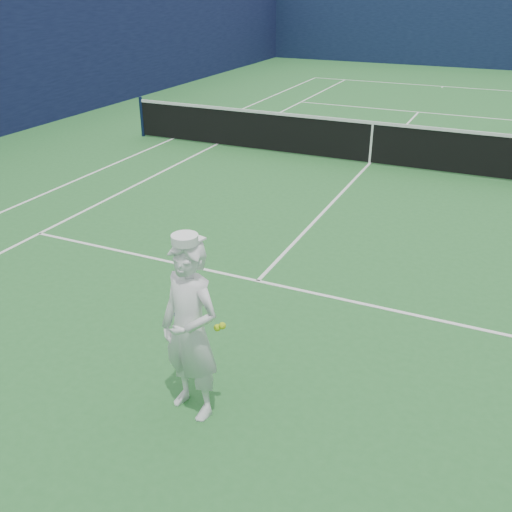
{
  "coord_description": "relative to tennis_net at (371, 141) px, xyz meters",
  "views": [
    {
      "loc": [
        2.98,
        -13.0,
        3.93
      ],
      "look_at": [
        0.54,
        -7.63,
        1.06
      ],
      "focal_mm": 40.0,
      "sensor_mm": 36.0,
      "label": 1
    }
  ],
  "objects": [
    {
      "name": "ground",
      "position": [
        0.0,
        0.0,
        -0.55
      ],
      "size": [
        80.0,
        80.0,
        0.0
      ],
      "primitive_type": "plane",
      "color": "#286B2F",
      "rests_on": "ground"
    },
    {
      "name": "court_markings",
      "position": [
        0.0,
        0.0,
        -0.55
      ],
      "size": [
        11.03,
        23.83,
        0.01
      ],
      "color": "white",
      "rests_on": "ground"
    },
    {
      "name": "tennis_player",
      "position": [
        0.53,
        -9.13,
        0.39
      ],
      "size": [
        0.77,
        0.65,
        1.93
      ],
      "rotation": [
        0.0,
        0.0,
        -0.25
      ],
      "color": "white",
      "rests_on": "ground"
    },
    {
      "name": "windscreen_fence",
      "position": [
        0.0,
        0.0,
        1.45
      ],
      "size": [
        20.12,
        36.12,
        4.0
      ],
      "color": "#101A3B",
      "rests_on": "ground"
    },
    {
      "name": "tennis_net",
      "position": [
        0.0,
        0.0,
        0.0
      ],
      "size": [
        12.88,
        0.09,
        1.07
      ],
      "color": "#141E4C",
      "rests_on": "ground"
    }
  ]
}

